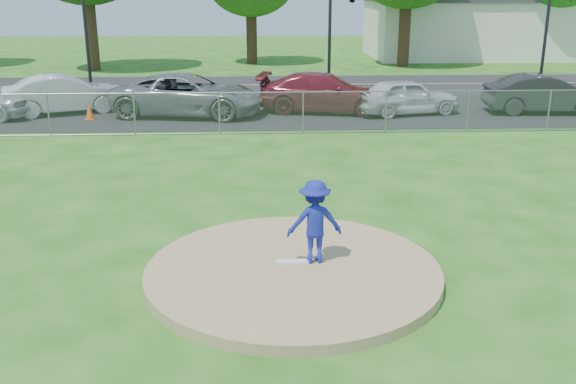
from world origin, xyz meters
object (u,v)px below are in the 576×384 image
(parked_car_charcoal, at_px, (545,94))
(parked_car_white, at_px, (65,94))
(commercial_building, at_px, (479,27))
(parked_car_gray, at_px, (188,95))
(parked_car_darkred, at_px, (325,93))
(traffic_signal_left, at_px, (90,23))
(traffic_cone, at_px, (89,111))
(pitcher, at_px, (315,222))
(traffic_signal_right, at_px, (552,22))
(parked_car_pearl, at_px, (407,96))

(parked_car_charcoal, bearing_deg, parked_car_white, 91.57)
(parked_car_white, distance_m, parked_car_charcoal, 19.98)
(commercial_building, bearing_deg, parked_car_charcoal, -101.68)
(parked_car_gray, distance_m, parked_car_darkred, 5.68)
(traffic_signal_left, height_order, parked_car_charcoal, traffic_signal_left)
(parked_car_darkred, bearing_deg, traffic_cone, 108.05)
(commercial_building, xyz_separation_m, parked_car_gray, (-19.47, -22.42, -1.30))
(pitcher, bearing_deg, commercial_building, -117.31)
(parked_car_gray, height_order, parked_car_charcoal, parked_car_gray)
(parked_car_darkred, height_order, parked_car_charcoal, parked_car_darkred)
(commercial_building, bearing_deg, pitcher, -112.44)
(pitcher, xyz_separation_m, traffic_cone, (-7.74, 14.65, -0.64))
(traffic_signal_left, height_order, traffic_cone, traffic_signal_left)
(traffic_cone, height_order, parked_car_gray, parked_car_gray)
(parked_car_charcoal, bearing_deg, parked_car_gray, 93.40)
(traffic_signal_left, height_order, pitcher, traffic_signal_left)
(parked_car_darkred, distance_m, parked_car_charcoal, 9.17)
(pitcher, bearing_deg, parked_car_darkred, -101.27)
(parked_car_gray, bearing_deg, parked_car_charcoal, -81.30)
(traffic_cone, height_order, parked_car_charcoal, parked_car_charcoal)
(commercial_building, xyz_separation_m, parked_car_white, (-24.63, -21.74, -1.36))
(traffic_signal_right, bearing_deg, parked_car_gray, -160.07)
(parked_car_gray, height_order, parked_car_darkred, parked_car_gray)
(parked_car_charcoal, bearing_deg, traffic_signal_left, 75.86)
(parked_car_darkred, distance_m, parked_car_pearl, 3.40)
(traffic_signal_left, xyz_separation_m, parked_car_pearl, (14.29, -6.57, -2.61))
(traffic_signal_right, height_order, parked_car_pearl, traffic_signal_right)
(traffic_signal_right, distance_m, parked_car_white, 23.72)
(traffic_cone, bearing_deg, parked_car_pearl, 2.35)
(parked_car_white, bearing_deg, commercial_building, -71.94)
(pitcher, xyz_separation_m, parked_car_charcoal, (10.93, 15.19, -0.18))
(parked_car_pearl, bearing_deg, parked_car_gray, 75.13)
(traffic_signal_left, bearing_deg, traffic_signal_right, 0.00)
(parked_car_pearl, xyz_separation_m, parked_car_charcoal, (5.81, 0.01, 0.06))
(traffic_signal_right, xyz_separation_m, parked_car_charcoal, (-2.90, -6.56, -2.56))
(parked_car_pearl, relative_size, parked_car_charcoal, 0.90)
(parked_car_white, bearing_deg, traffic_signal_right, -99.29)
(traffic_signal_right, xyz_separation_m, pitcher, (-13.83, -21.75, -2.38))
(commercial_building, bearing_deg, parked_car_white, -138.57)
(traffic_cone, distance_m, parked_car_darkred, 9.60)
(traffic_signal_right, height_order, parked_car_charcoal, traffic_signal_right)
(traffic_cone, bearing_deg, parked_car_gray, 9.91)
(traffic_signal_right, relative_size, parked_car_pearl, 1.29)
(traffic_signal_left, height_order, parked_car_darkred, traffic_signal_left)
(traffic_signal_left, relative_size, parked_car_charcoal, 1.16)
(commercial_building, height_order, parked_car_charcoal, commercial_building)
(commercial_building, relative_size, parked_car_pearl, 3.79)
(traffic_cone, bearing_deg, traffic_signal_right, 18.21)
(commercial_building, xyz_separation_m, pitcher, (-15.59, -37.75, -1.17))
(commercial_building, bearing_deg, parked_car_pearl, -114.89)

